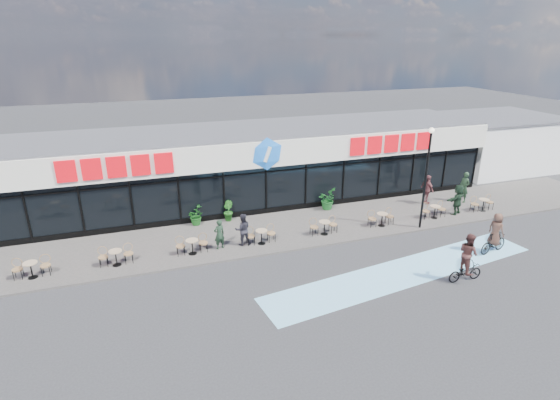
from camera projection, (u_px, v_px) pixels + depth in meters
name	position (u px, v px, depth m)	size (l,w,h in m)	color
ground	(311.00, 270.00, 19.91)	(120.00, 120.00, 0.00)	#28282B
sidewalk	(280.00, 230.00, 23.88)	(44.00, 5.00, 0.10)	#504B47
bike_lane	(405.00, 272.00, 19.77)	(14.00, 2.20, 0.01)	#78BEE4
building	(253.00, 164.00, 27.88)	(30.60, 6.57, 4.75)	black
neighbour_building	(495.00, 141.00, 35.05)	(9.20, 7.20, 4.11)	silver
lamp_post	(427.00, 171.00, 22.97)	(0.28, 0.28, 5.55)	black
bistro_set_0	(31.00, 267.00, 19.04)	(1.54, 0.62, 0.90)	#A28168
bistro_set_1	(116.00, 255.00, 20.08)	(1.54, 0.62, 0.90)	#A28168
bistro_set_2	(192.00, 245.00, 21.12)	(1.54, 0.62, 0.90)	#A28168
bistro_set_3	(261.00, 235.00, 22.16)	(1.54, 0.62, 0.90)	#A28168
bistro_set_4	(324.00, 226.00, 23.20)	(1.54, 0.62, 0.90)	#A28168
bistro_set_5	(381.00, 218.00, 24.24)	(1.54, 0.62, 0.90)	#A28168
bistro_set_6	(434.00, 210.00, 25.28)	(1.54, 0.62, 0.90)	#A28168
bistro_set_7	(482.00, 203.00, 26.32)	(1.54, 0.62, 0.90)	#A28168
potted_plant_left	(195.00, 216.00, 24.32)	(0.94, 0.81, 1.04)	#175018
potted_plant_mid	(228.00, 211.00, 24.84)	(0.64, 0.51, 1.16)	#1B5217
potted_plant_right	(327.00, 199.00, 26.48)	(1.13, 0.98, 1.26)	#18541F
patron_left	(219.00, 234.00, 21.47)	(0.56, 0.37, 1.54)	#192E1F
patron_right	(243.00, 229.00, 21.84)	(0.81, 0.63, 1.67)	#222029
pedestrian_a	(464.00, 187.00, 27.52)	(0.71, 0.46, 1.94)	#1A301D
pedestrian_b	(427.00, 190.00, 27.23)	(1.09, 0.45, 1.85)	brown
pedestrian_c	(457.00, 199.00, 25.64)	(1.68, 0.53, 1.81)	#1B301F
cyclist_a	(467.00, 261.00, 18.74)	(1.64, 0.89, 2.25)	black
cyclist_b	(495.00, 237.00, 21.24)	(1.83, 0.88, 2.08)	black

